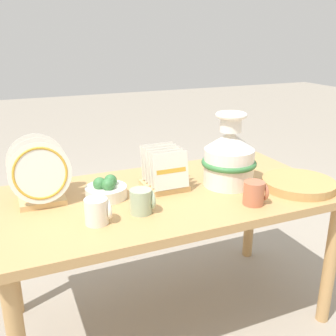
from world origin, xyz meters
TOP-DOWN VIEW (x-y plane):
  - ground_plane at (0.00, 0.00)m, footprint 14.00×14.00m
  - display_table at (0.00, 0.00)m, footprint 1.39×0.71m
  - ceramic_vase at (0.28, -0.02)m, footprint 0.24×0.24m
  - dish_rack_round_plates at (-0.49, 0.11)m, footprint 0.23×0.19m
  - dish_rack_square_plates at (0.01, 0.06)m, footprint 0.17×0.18m
  - wicker_charger_stack at (0.54, -0.17)m, footprint 0.31×0.31m
  - mug_sage_glaze at (-0.16, -0.14)m, footprint 0.09×0.08m
  - mug_terracotta_glaze at (0.27, -0.23)m, footprint 0.09×0.08m
  - mug_cream_glaze at (-0.33, -0.16)m, footprint 0.09×0.08m
  - fruit_bowl at (-0.25, 0.05)m, footprint 0.17×0.17m

SIDE VIEW (x-z plane):
  - ground_plane at x=0.00m, z-range 0.00..0.00m
  - display_table at x=0.00m, z-range 0.24..0.86m
  - wicker_charger_stack at x=0.54m, z-range 0.62..0.66m
  - fruit_bowl at x=-0.25m, z-range 0.61..0.70m
  - mug_sage_glaze at x=-0.16m, z-range 0.62..0.71m
  - mug_terracotta_glaze at x=0.27m, z-range 0.62..0.71m
  - mug_cream_glaze at x=-0.33m, z-range 0.62..0.71m
  - dish_rack_square_plates at x=0.01m, z-range 0.60..0.77m
  - dish_rack_round_plates at x=-0.49m, z-range 0.60..0.85m
  - ceramic_vase at x=0.28m, z-range 0.59..0.91m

